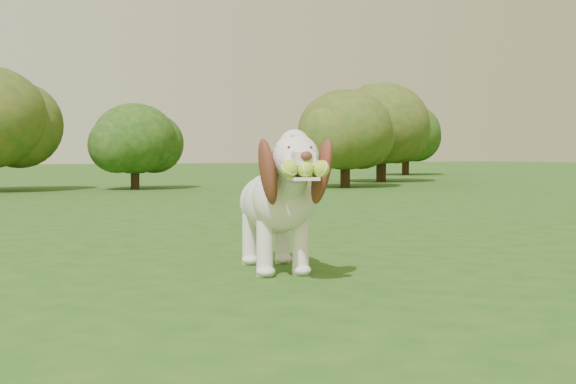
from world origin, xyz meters
TOP-DOWN VIEW (x-y plane):
  - ground at (0.00, 0.00)m, footprint 80.00×80.00m
  - dog at (-0.22, 0.26)m, footprint 0.52×1.02m
  - shrub_f at (6.90, 9.21)m, footprint 1.94×1.94m
  - shrub_c at (1.58, 8.57)m, footprint 1.33×1.33m
  - shrub_d at (4.89, 7.47)m, footprint 1.60×1.60m
  - shrub_h at (10.39, 12.89)m, footprint 1.88×1.88m

SIDE VIEW (x-z plane):
  - ground at x=0.00m, z-range 0.00..0.00m
  - dog at x=-0.22m, z-range 0.02..0.69m
  - shrub_c at x=1.58m, z-range 0.12..1.50m
  - shrub_d at x=4.89m, z-range 0.15..1.80m
  - shrub_h at x=10.39m, z-range 0.17..2.12m
  - shrub_f at x=6.90m, z-range 0.18..2.19m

